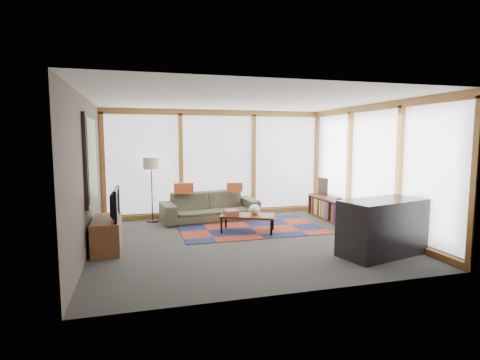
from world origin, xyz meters
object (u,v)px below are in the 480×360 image
object	(u,v)px
coffee_table	(248,223)
television	(111,204)
sofa	(210,206)
bookshelf	(335,211)
tv_console	(107,234)
bar_counter	(382,227)
floor_lamp	(152,190)

from	to	relation	value
coffee_table	television	distance (m)	2.73
sofa	bookshelf	xyz separation A→B (m)	(2.75, -0.94, -0.07)
tv_console	bar_counter	distance (m)	4.63
sofa	bookshelf	distance (m)	2.91
tv_console	sofa	bearing A→B (deg)	40.75
bar_counter	coffee_table	bearing A→B (deg)	116.29
bar_counter	bookshelf	bearing A→B (deg)	64.07
floor_lamp	television	bearing A→B (deg)	-109.82
floor_lamp	coffee_table	size ratio (longest dim) A/B	1.37
tv_console	television	xyz separation A→B (m)	(0.08, -0.05, 0.54)
sofa	bookshelf	world-z (taller)	sofa
sofa	television	size ratio (longest dim) A/B	2.44
sofa	bar_counter	size ratio (longest dim) A/B	1.55
coffee_table	television	xyz separation A→B (m)	(-2.60, -0.58, 0.63)
coffee_table	bar_counter	bearing A→B (deg)	-49.85
floor_lamp	bar_counter	size ratio (longest dim) A/B	1.02
coffee_table	television	bearing A→B (deg)	-167.36
bookshelf	bar_counter	world-z (taller)	bar_counter
television	bar_counter	distance (m)	4.55
sofa	tv_console	bearing A→B (deg)	-145.49
bookshelf	television	distance (m)	4.94
tv_console	coffee_table	bearing A→B (deg)	11.29
floor_lamp	tv_console	world-z (taller)	floor_lamp
sofa	tv_console	distance (m)	2.84
coffee_table	tv_console	xyz separation A→B (m)	(-2.68, -0.53, 0.09)
tv_console	television	size ratio (longest dim) A/B	1.19
coffee_table	bar_counter	world-z (taller)	bar_counter
bar_counter	tv_console	bearing A→B (deg)	147.41
television	bar_counter	bearing A→B (deg)	-108.01
bookshelf	bar_counter	bearing A→B (deg)	-102.07
sofa	bar_counter	world-z (taller)	bar_counter
sofa	floor_lamp	size ratio (longest dim) A/B	1.51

